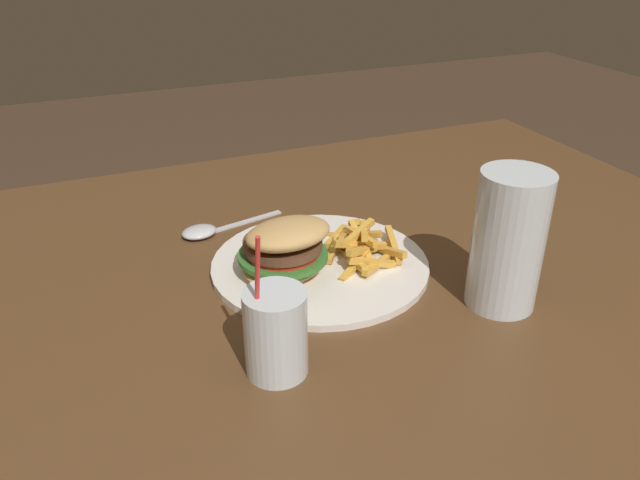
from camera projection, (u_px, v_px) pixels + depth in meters
name	position (u px, v px, depth m)	size (l,w,h in m)	color
dining_table	(274.00, 400.00, 0.78)	(1.64, 1.25, 0.70)	brown
meal_plate_near	(306.00, 256.00, 0.87)	(0.31, 0.31, 0.10)	white
beer_glass	(507.00, 246.00, 0.78)	(0.09, 0.09, 0.18)	silver
juice_glass	(276.00, 336.00, 0.68)	(0.07, 0.07, 0.18)	silver
spoon	(204.00, 231.00, 0.98)	(0.18, 0.07, 0.02)	silver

